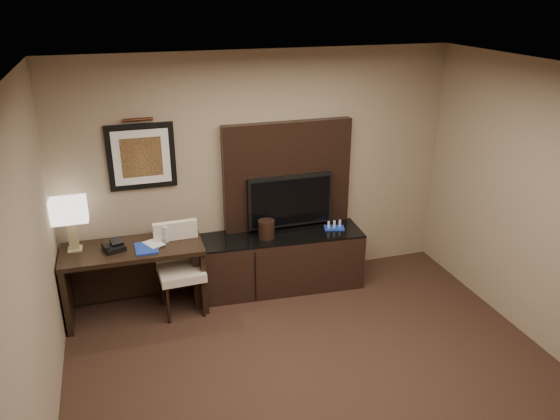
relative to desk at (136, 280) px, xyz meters
name	(u,v)px	position (x,y,z in m)	size (l,w,h in m)	color
floor	(343,418)	(1.50, -2.15, -0.39)	(4.50, 5.00, 0.01)	black
ceiling	(362,88)	(1.50, -2.15, 2.31)	(4.50, 5.00, 0.01)	silver
wall_back	(261,172)	(1.50, 0.35, 0.96)	(4.50, 0.01, 2.70)	gray
wall_left	(18,326)	(-0.75, -2.15, 0.96)	(0.01, 5.00, 2.70)	gray
desk	(136,280)	(0.00, 0.00, 0.00)	(1.45, 0.62, 0.78)	black
credenza	(277,261)	(1.60, 0.05, -0.05)	(1.97, 0.55, 0.68)	black
tv_wall_panel	(287,177)	(1.80, 0.29, 0.88)	(1.50, 0.12, 1.30)	black
tv	(290,201)	(1.80, 0.19, 0.63)	(1.00, 0.08, 0.60)	black
artwork	(141,157)	(0.20, 0.33, 1.26)	(0.70, 0.04, 0.70)	black
picture_light	(138,120)	(0.20, 0.29, 1.66)	(0.04, 0.04, 0.30)	#432315
desk_chair	(181,271)	(0.47, -0.14, 0.10)	(0.47, 0.54, 0.98)	beige
table_lamp	(72,226)	(-0.57, 0.11, 0.66)	(0.33, 0.19, 0.53)	tan
desk_phone	(114,246)	(-0.18, -0.02, 0.44)	(0.20, 0.18, 0.10)	black
blue_folder	(146,248)	(0.14, -0.09, 0.40)	(0.22, 0.30, 0.02)	#17329B
book	(146,238)	(0.15, -0.05, 0.50)	(0.16, 0.02, 0.22)	beige
water_bottle	(166,234)	(0.36, 0.03, 0.48)	(0.06, 0.06, 0.17)	silver
ice_bucket	(266,229)	(1.46, 0.01, 0.39)	(0.19, 0.19, 0.21)	black
minibar_tray	(334,225)	(2.29, 0.01, 0.33)	(0.23, 0.14, 0.08)	#1A39A9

